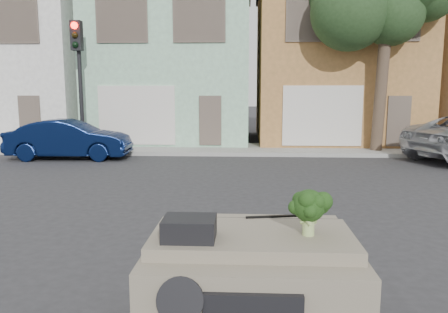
{
  "coord_description": "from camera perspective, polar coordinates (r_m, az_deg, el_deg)",
  "views": [
    {
      "loc": [
        -0.06,
        -7.18,
        2.47
      ],
      "look_at": [
        -0.46,
        0.5,
        1.3
      ],
      "focal_mm": 35.0,
      "sensor_mm": 36.0,
      "label": 1
    }
  ],
  "objects": [
    {
      "name": "ground_plane",
      "position": [
        7.59,
        3.35,
        -10.35
      ],
      "size": [
        120.0,
        120.0,
        0.0
      ],
      "primitive_type": "plane",
      "color": "#303033",
      "rests_on": "ground"
    },
    {
      "name": "sidewalk",
      "position": [
        17.84,
        3.16,
        0.94
      ],
      "size": [
        40.0,
        3.0,
        0.15
      ],
      "primitive_type": "cube",
      "color": "gray",
      "rests_on": "ground"
    },
    {
      "name": "townhouse_white",
      "position": [
        24.32,
        -24.23,
        11.0
      ],
      "size": [
        7.2,
        8.2,
        7.55
      ],
      "primitive_type": "cube",
      "color": "silver",
      "rests_on": "ground"
    },
    {
      "name": "townhouse_mint",
      "position": [
        21.99,
        -6.15,
        12.02
      ],
      "size": [
        7.2,
        8.2,
        7.55
      ],
      "primitive_type": "cube",
      "color": "#96C6A4",
      "rests_on": "ground"
    },
    {
      "name": "townhouse_tan",
      "position": [
        22.09,
        13.87,
        11.81
      ],
      "size": [
        7.2,
        8.2,
        7.55
      ],
      "primitive_type": "cube",
      "color": "#A7743E",
      "rests_on": "ground"
    },
    {
      "name": "navy_sedan",
      "position": [
        16.79,
        -19.4,
        -0.29
      ],
      "size": [
        4.37,
        1.72,
        1.42
      ],
      "primitive_type": "imported",
      "rotation": [
        0.0,
        0.0,
        1.62
      ],
      "color": "#071336",
      "rests_on": "ground"
    },
    {
      "name": "traffic_signal",
      "position": [
        17.88,
        -18.33,
        8.49
      ],
      "size": [
        0.4,
        0.4,
        5.1
      ],
      "primitive_type": "cube",
      "color": "black",
      "rests_on": "ground"
    },
    {
      "name": "tree_near",
      "position": [
        17.81,
        20.1,
        13.89
      ],
      "size": [
        4.4,
        4.0,
        8.5
      ],
      "primitive_type": "cube",
      "color": "#243D1E",
      "rests_on": "ground"
    },
    {
      "name": "car_dashboard",
      "position": [
        4.6,
        3.64,
        -15.95
      ],
      "size": [
        2.0,
        1.8,
        1.12
      ],
      "primitive_type": "cube",
      "color": "gray",
      "rests_on": "ground"
    },
    {
      "name": "instrument_hump",
      "position": [
        4.06,
        -4.54,
        -9.33
      ],
      "size": [
        0.48,
        0.38,
        0.2
      ],
      "primitive_type": "cube",
      "color": "black",
      "rests_on": "car_dashboard"
    },
    {
      "name": "wiper_arm",
      "position": [
        4.76,
        7.05,
        -7.76
      ],
      "size": [
        0.69,
        0.15,
        0.02
      ],
      "primitive_type": "cube",
      "rotation": [
        0.0,
        0.0,
        0.17
      ],
      "color": "black",
      "rests_on": "car_dashboard"
    },
    {
      "name": "broccoli",
      "position": [
        4.19,
        11.02,
        -7.13
      ],
      "size": [
        0.5,
        0.5,
        0.45
      ],
      "primitive_type": "cube",
      "rotation": [
        0.0,
        0.0,
        4.22
      ],
      "color": "black",
      "rests_on": "car_dashboard"
    }
  ]
}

